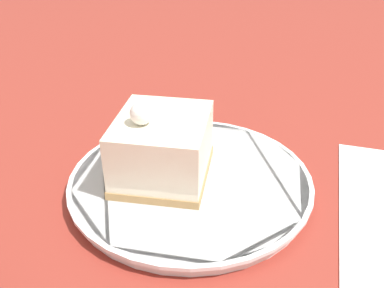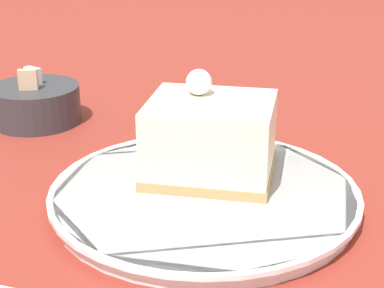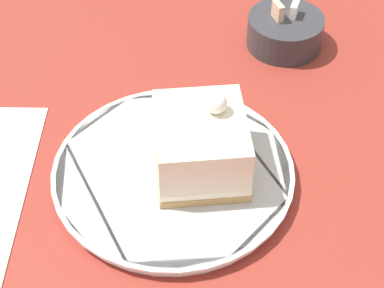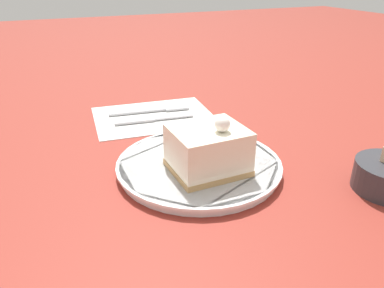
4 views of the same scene
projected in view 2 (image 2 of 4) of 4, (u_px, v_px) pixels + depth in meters
The scene contains 4 objects.
ground_plane at pixel (188, 224), 0.50m from camera, with size 4.00×4.00×0.00m, color maroon.
plate at pixel (204, 196), 0.52m from camera, with size 0.25×0.25×0.02m.
cake_slice at pixel (210, 138), 0.54m from camera, with size 0.09×0.11×0.09m.
sugar_bowl at pixel (36, 104), 0.71m from camera, with size 0.10×0.10×0.06m.
Camera 2 is at (-0.43, -0.10, 0.25)m, focal length 60.00 mm.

